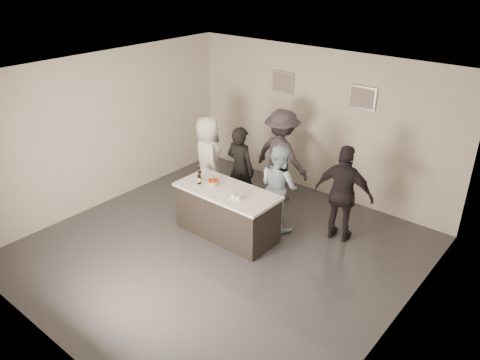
{
  "coord_description": "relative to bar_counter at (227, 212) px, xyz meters",
  "views": [
    {
      "loc": [
        4.55,
        -4.98,
        4.61
      ],
      "look_at": [
        0.0,
        0.5,
        1.15
      ],
      "focal_mm": 35.0,
      "sensor_mm": 36.0,
      "label": 1
    }
  ],
  "objects": [
    {
      "name": "beer_bottle_a",
      "position": [
        -0.66,
        0.01,
        0.58
      ],
      "size": [
        0.07,
        0.07,
        0.26
      ],
      "primitive_type": "cylinder",
      "color": "black",
      "rests_on": "bar_counter"
    },
    {
      "name": "person_guest_right",
      "position": [
        1.63,
        1.18,
        0.44
      ],
      "size": [
        1.09,
        0.59,
        1.77
      ],
      "primitive_type": "imported",
      "rotation": [
        0.0,
        0.0,
        3.3
      ],
      "color": "black",
      "rests_on": "ground"
    },
    {
      "name": "person_guest_left",
      "position": [
        -1.26,
        0.87,
        0.42
      ],
      "size": [
        1.02,
        0.92,
        1.74
      ],
      "primitive_type": "imported",
      "rotation": [
        0.0,
        0.0,
        2.58
      ],
      "color": "white",
      "rests_on": "ground"
    },
    {
      "name": "picture_left",
      "position": [
        -0.64,
        2.52,
        1.75
      ],
      "size": [
        0.54,
        0.04,
        0.44
      ],
      "primitive_type": "cube",
      "color": "#B2B2B7",
      "rests_on": "wall_back"
    },
    {
      "name": "candles",
      "position": [
        -0.28,
        -0.26,
        0.45
      ],
      "size": [
        0.24,
        0.08,
        0.01
      ],
      "primitive_type": "cube",
      "color": "pink",
      "rests_on": "bar_counter"
    },
    {
      "name": "beer_bottle_b",
      "position": [
        -0.53,
        -0.13,
        0.58
      ],
      "size": [
        0.07,
        0.07,
        0.26
      ],
      "primitive_type": "cylinder",
      "color": "black",
      "rests_on": "bar_counter"
    },
    {
      "name": "cake",
      "position": [
        -0.31,
        -0.0,
        0.49
      ],
      "size": [
        0.21,
        0.21,
        0.07
      ],
      "primitive_type": "cylinder",
      "color": "orange",
      "rests_on": "bar_counter"
    },
    {
      "name": "wall_left",
      "position": [
        -2.74,
        -0.45,
        1.05
      ],
      "size": [
        0.04,
        6.0,
        3.0
      ],
      "primitive_type": "cube",
      "color": "beige",
      "rests_on": "ground"
    },
    {
      "name": "ceiling",
      "position": [
        0.26,
        -0.45,
        2.55
      ],
      "size": [
        6.0,
        6.0,
        0.0
      ],
      "primitive_type": "plane",
      "rotation": [
        3.14,
        0.0,
        0.0
      ],
      "color": "white"
    },
    {
      "name": "person_main_black",
      "position": [
        -0.43,
        0.9,
        0.41
      ],
      "size": [
        0.63,
        0.42,
        1.71
      ],
      "primitive_type": "imported",
      "rotation": [
        0.0,
        0.0,
        3.16
      ],
      "color": "black",
      "rests_on": "ground"
    },
    {
      "name": "person_main_blue",
      "position": [
        0.51,
        0.85,
        0.35
      ],
      "size": [
        0.93,
        0.81,
        1.61
      ],
      "primitive_type": "imported",
      "rotation": [
        0.0,
        0.0,
        2.84
      ],
      "color": "#A2C3D4",
      "rests_on": "ground"
    },
    {
      "name": "wall_right",
      "position": [
        3.26,
        -0.45,
        1.05
      ],
      "size": [
        0.04,
        6.0,
        3.0
      ],
      "primitive_type": "cube",
      "color": "beige",
      "rests_on": "ground"
    },
    {
      "name": "person_guest_back",
      "position": [
        -0.06,
        1.74,
        0.51
      ],
      "size": [
        1.29,
        0.82,
        1.92
      ],
      "primitive_type": "imported",
      "rotation": [
        0.0,
        0.0,
        3.06
      ],
      "color": "#363039",
      "rests_on": "ground"
    },
    {
      "name": "picture_right",
      "position": [
        1.16,
        2.52,
        1.75
      ],
      "size": [
        0.54,
        0.04,
        0.44
      ],
      "primitive_type": "cube",
      "color": "#B2B2B7",
      "rests_on": "wall_back"
    },
    {
      "name": "bar_counter",
      "position": [
        0.0,
        0.0,
        0.0
      ],
      "size": [
        1.86,
        0.86,
        0.9
      ],
      "primitive_type": "cube",
      "color": "white",
      "rests_on": "ground"
    },
    {
      "name": "floor",
      "position": [
        0.26,
        -0.45,
        -0.45
      ],
      "size": [
        6.0,
        6.0,
        0.0
      ],
      "primitive_type": "plane",
      "color": "#3D3D42",
      "rests_on": "ground"
    },
    {
      "name": "wall_front",
      "position": [
        0.26,
        -3.45,
        1.05
      ],
      "size": [
        6.0,
        0.04,
        3.0
      ],
      "primitive_type": "cube",
      "color": "beige",
      "rests_on": "ground"
    },
    {
      "name": "tumbler_cluster",
      "position": [
        0.34,
        -0.1,
        0.49
      ],
      "size": [
        0.19,
        0.19,
        0.08
      ],
      "primitive_type": "cube",
      "color": "gold",
      "rests_on": "bar_counter"
    },
    {
      "name": "wall_back",
      "position": [
        0.26,
        2.55,
        1.05
      ],
      "size": [
        6.0,
        0.04,
        3.0
      ],
      "primitive_type": "cube",
      "color": "beige",
      "rests_on": "ground"
    }
  ]
}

